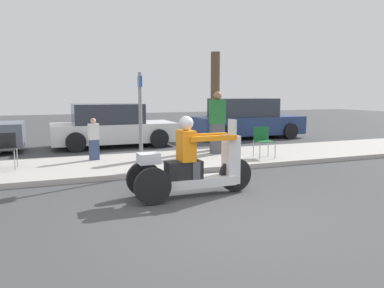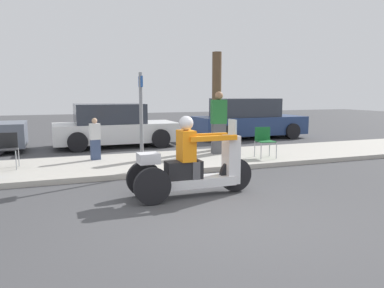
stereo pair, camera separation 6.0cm
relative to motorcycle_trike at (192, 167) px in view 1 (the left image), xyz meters
The scene contains 11 objects.
ground_plane 1.57m from the motorcycle_trike, 95.21° to the right, with size 60.00×60.00×0.00m, color #424244.
sidewalk_strip 3.17m from the motorcycle_trike, 92.45° to the left, with size 28.00×2.80×0.12m.
motorcycle_trike is the anchor object (origin of this frame).
spectator_mid_group 4.00m from the motorcycle_trike, 108.71° to the left, with size 0.29×0.20×1.10m.
spectator_by_tree 4.21m from the motorcycle_trike, 58.50° to the left, with size 0.46×0.31×1.79m.
folding_chair_set_back 3.99m from the motorcycle_trike, 39.45° to the left, with size 0.52×0.52×0.82m.
folding_chair_curbside 4.77m from the motorcycle_trike, 134.42° to the left, with size 0.49×0.49×0.82m.
parked_car_lot_left 9.16m from the motorcycle_trike, 54.43° to the left, with size 4.55×2.07×1.65m.
parked_car_lot_center 7.02m from the motorcycle_trike, 92.26° to the left, with size 4.22×2.09×1.50m.
tree_trunk 4.95m from the motorcycle_trike, 60.21° to the left, with size 0.28×0.28×2.97m.
street_sign 2.18m from the motorcycle_trike, 102.97° to the left, with size 0.08×0.36×2.20m.
Camera 1 is at (-2.28, -4.74, 1.87)m, focal length 35.00 mm.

